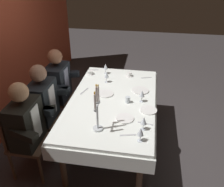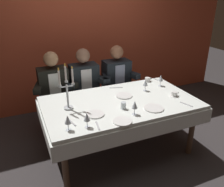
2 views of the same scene
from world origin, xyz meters
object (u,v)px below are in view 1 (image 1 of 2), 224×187
wine_glass_3 (142,94)px  wine_glass_2 (144,121)px  coffee_cup_1 (90,73)px  seated_diner_1 (42,101)px  candelabra (97,112)px  coffee_cup_0 (129,74)px  dinner_plate_0 (140,90)px  seated_diner_0 (25,123)px  wine_glass_4 (141,132)px  water_tumbler_0 (128,100)px  dinner_plate_3 (148,110)px  wine_glass_1 (106,75)px  seated_diner_2 (58,82)px  dinner_plate_1 (106,94)px  dining_table (113,107)px  wine_glass_0 (106,67)px  dinner_plate_2 (125,118)px

wine_glass_3 → wine_glass_2: bearing=-175.0°
wine_glass_3 → coffee_cup_1: bearing=51.1°
wine_glass_2 → coffee_cup_1: 1.54m
seated_diner_1 → wine_glass_2: bearing=-105.6°
candelabra → coffee_cup_0: candelabra is taller
dinner_plate_0 → seated_diner_0: 1.55m
wine_glass_4 → coffee_cup_0: wine_glass_4 is taller
candelabra → coffee_cup_1: candelabra is taller
wine_glass_2 → water_tumbler_0: size_ratio=1.99×
dinner_plate_3 → wine_glass_4: 0.58m
dinner_plate_0 → seated_diner_0: bearing=127.6°
wine_glass_1 → water_tumbler_0: wine_glass_1 is taller
seated_diner_2 → candelabra: bearing=-140.1°
dinner_plate_3 → seated_diner_0: seated_diner_0 is taller
wine_glass_1 → wine_glass_2: same height
dinner_plate_1 → wine_glass_4: size_ratio=1.34×
seated_diner_0 → dinner_plate_0: bearing=-52.4°
wine_glass_4 → seated_diner_0: 1.30m
wine_glass_1 → seated_diner_2: 0.74m
wine_glass_4 → seated_diner_2: (1.10, 1.29, -0.12)m
seated_diner_0 → wine_glass_2: bearing=-85.6°
wine_glass_3 → seated_diner_1: 1.28m
water_tumbler_0 → coffee_cup_0: (0.77, 0.06, -0.01)m
seated_diner_1 → seated_diner_2: size_ratio=1.00×
dinner_plate_0 → wine_glass_4: 1.04m
dining_table → coffee_cup_0: coffee_cup_0 is taller
wine_glass_0 → wine_glass_2: 1.48m
candelabra → seated_diner_0: (-0.02, 0.83, -0.23)m
wine_glass_0 → wine_glass_3: (-0.76, -0.61, 0.00)m
wine_glass_3 → seated_diner_1: seated_diner_1 is taller
coffee_cup_0 → seated_diner_1: 1.38m
wine_glass_3 → coffee_cup_0: size_ratio=1.24×
wine_glass_0 → wine_glass_2: bearing=-153.4°
wine_glass_2 → seated_diner_1: bearing=74.4°
wine_glass_4 → seated_diner_2: size_ratio=0.13×
dinner_plate_0 → wine_glass_3: (-0.28, -0.03, 0.11)m
dining_table → dinner_plate_1: 0.20m
dinner_plate_3 → wine_glass_0: wine_glass_0 is taller
water_tumbler_0 → seated_diner_0: size_ratio=0.07×
coffee_cup_0 → seated_diner_1: seated_diner_1 is taller
wine_glass_2 → seated_diner_1: seated_diner_1 is taller
dining_table → dinner_plate_0: dinner_plate_0 is taller
dining_table → wine_glass_2: size_ratio=11.83×
coffee_cup_0 → seated_diner_2: seated_diner_2 is taller
dinner_plate_2 → seated_diner_1: bearing=79.3°
wine_glass_0 → wine_glass_1: bearing=-166.6°
water_tumbler_0 → dinner_plate_1: bearing=63.0°
wine_glass_2 → dinner_plate_3: bearing=-6.9°
wine_glass_1 → water_tumbler_0: size_ratio=1.99×
dining_table → coffee_cup_0: 0.75m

